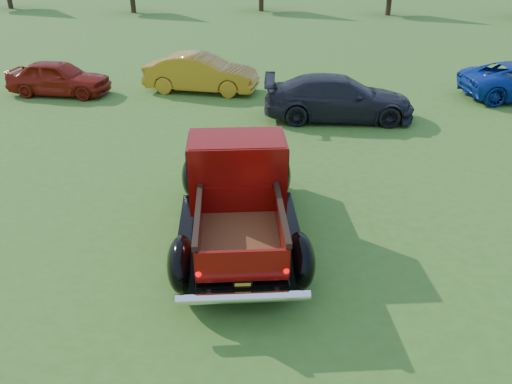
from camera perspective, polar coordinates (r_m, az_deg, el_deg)
name	(u,v)px	position (r m, az deg, el deg)	size (l,w,h in m)	color
ground	(231,250)	(9.09, -2.90, -6.64)	(120.00, 120.00, 0.00)	#3D641C
pickup_truck	(238,185)	(9.40, -2.11, 0.77)	(3.05, 5.19, 1.83)	black
show_car_red	(59,78)	(19.17, -21.62, 12.06)	(1.42, 3.52, 1.20)	maroon
show_car_yellow	(201,73)	(18.36, -6.27, 13.35)	(1.39, 3.99, 1.31)	#B57918
show_car_grey	(339,98)	(15.58, 9.43, 10.57)	(1.83, 4.51, 1.31)	black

